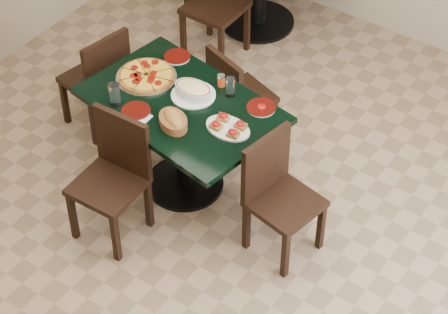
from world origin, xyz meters
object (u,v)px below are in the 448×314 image
Objects in this scene: main_table at (182,124)px; chair_left at (100,77)px; chair_right at (277,190)px; chair_far at (235,94)px; lasagna_casserole at (193,90)px; bruschetta_platter at (228,126)px; pepperoni_pizza at (146,76)px; bread_basket at (173,120)px; chair_near at (115,171)px.

chair_left reaches higher than main_table.
chair_far is at bearing 59.75° from chair_right.
chair_left is (-1.66, 0.22, 0.00)m from chair_right.
lasagna_casserole is 0.40m from bruschetta_platter.
chair_right reaches higher than chair_far.
chair_right is (0.79, -0.07, -0.09)m from main_table.
lasagna_casserole reaches higher than chair_far.
pepperoni_pizza is (0.51, -0.08, 0.29)m from chair_left.
pepperoni_pizza reaches higher than main_table.
bruschetta_platter is at bearing 138.52° from chair_far.
bruschetta_platter is at bearing 94.38° from chair_right.
chair_left reaches higher than bread_basket.
chair_near reaches higher than main_table.
chair_left is at bearing 175.83° from lasagna_casserole.
bread_basket reaches higher than bruschetta_platter.
bruschetta_platter is at bearing -8.08° from pepperoni_pizza.
main_table is 0.88m from chair_left.
chair_right is 0.50m from bruschetta_platter.
main_table is 1.62× the size of chair_right.
main_table is 0.25m from lasagna_casserole.
bruschetta_platter is (0.37, -0.61, 0.32)m from chair_far.
main_table is at bearing 94.76° from chair_right.
pepperoni_pizza is at bearing 92.81° from chair_right.
lasagna_casserole is (0.15, 0.65, 0.30)m from chair_near.
chair_near reaches higher than chair_far.
chair_left reaches higher than chair_far.
chair_right reaches higher than bruschetta_platter.
pepperoni_pizza is (-0.37, -0.51, 0.32)m from chair_far.
chair_right is 0.78m from bread_basket.
chair_near is 2.16× the size of pepperoni_pizza.
chair_near is 1.03× the size of chair_right.
main_table is 1.61× the size of chair_left.
bread_basket is at bearing 54.08° from chair_near.
bruschetta_platter is at bearing 41.48° from chair_near.
chair_left is (-0.86, 0.15, -0.09)m from main_table.
bread_basket is at bearing 112.38° from chair_far.
chair_far is at bearing 125.56° from chair_left.
chair_right is 2.91× the size of lasagna_casserole.
bruschetta_platter reaches higher than main_table.
chair_far is (0.02, 0.58, -0.12)m from main_table.
chair_left is 1.30m from bruschetta_platter.
bread_basket is (0.44, -0.27, 0.02)m from pepperoni_pizza.
lasagna_casserole is at bearing 5.07° from pepperoni_pizza.
chair_far is 2.76× the size of lasagna_casserole.
main_table is 4.79× the size of bread_basket.
main_table is 3.38× the size of pepperoni_pizza.
pepperoni_pizza is at bearing 91.15° from chair_left.
bread_basket is 0.91× the size of bruschetta_platter.
chair_far is 0.95× the size of chair_right.
lasagna_casserole is at bearing 162.22° from bruschetta_platter.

